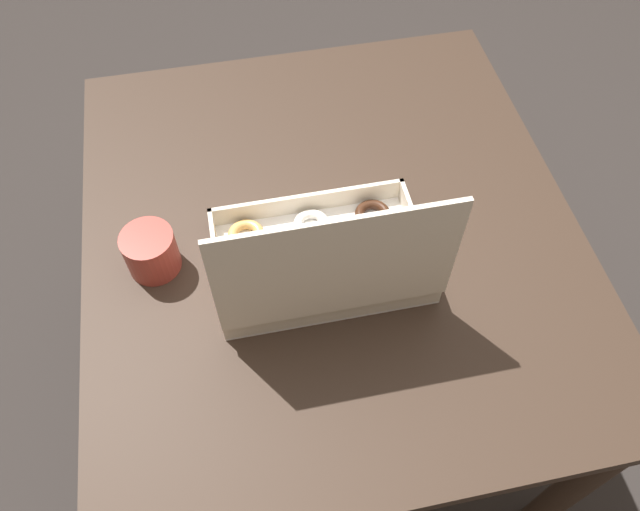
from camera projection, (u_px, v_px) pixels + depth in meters
name	position (u px, v px, depth m)	size (l,w,h in m)	color
ground_plane	(327.00, 378.00, 1.74)	(8.00, 8.00, 0.00)	#2D2826
dining_table	(330.00, 256.00, 1.24)	(0.91, 1.03, 0.70)	#38281E
donut_box	(319.00, 263.00, 1.05)	(0.37, 0.25, 0.29)	white
coffee_mug	(151.00, 251.00, 1.08)	(0.09, 0.09, 0.08)	#A3382D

